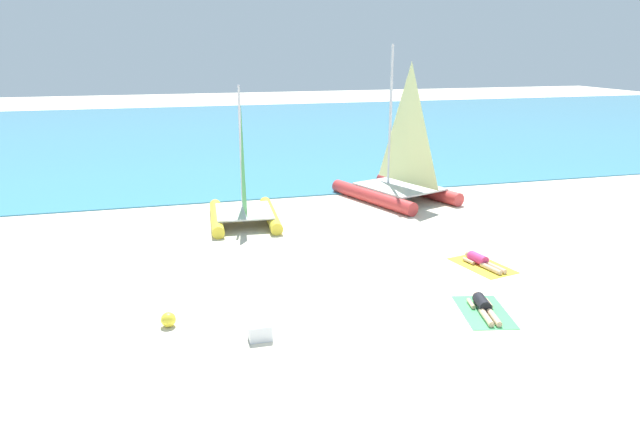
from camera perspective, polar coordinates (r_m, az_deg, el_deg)
name	(u,v)px	position (r m, az deg, el deg)	size (l,w,h in m)	color
ground_plane	(290,213)	(22.92, -2.94, 0.08)	(120.00, 120.00, 0.00)	beige
ocean_water	(225,133)	(44.49, -9.14, 7.67)	(120.00, 40.00, 0.05)	teal
sailboat_yellow	(244,203)	(21.57, -7.35, 0.97)	(2.64, 3.90, 4.89)	yellow
sailboat_red	(398,178)	(24.81, 7.53, 3.42)	(4.50, 5.56, 6.27)	#CC3838
towel_left	(484,312)	(15.10, 15.47, -9.10)	(1.10, 1.90, 0.01)	#4CB266
sunbather_left	(483,306)	(15.10, 15.43, -8.56)	(0.73, 1.56, 0.30)	black
towel_right	(482,266)	(18.09, 15.31, -4.84)	(1.10, 1.90, 0.01)	yellow
sunbather_right	(481,261)	(18.09, 15.20, -4.41)	(0.72, 1.56, 0.30)	#D83372
beach_ball	(168,320)	(14.25, -14.36, -9.84)	(0.34, 0.34, 0.34)	yellow
cooler_box	(260,332)	(13.32, -5.76, -11.25)	(0.50, 0.36, 0.36)	white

